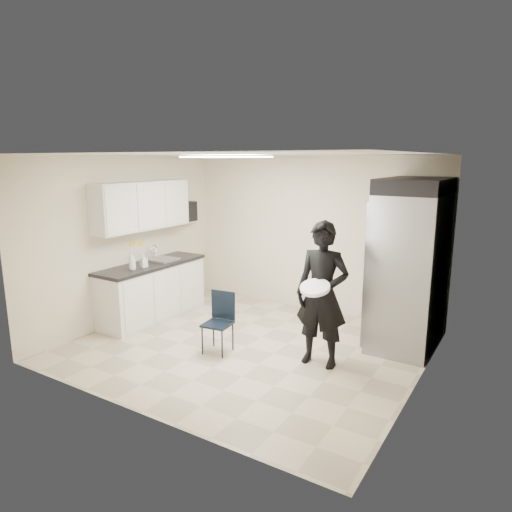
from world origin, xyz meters
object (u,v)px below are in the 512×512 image
Objects in this scene: lower_counter at (153,292)px; man_tuxedo at (322,295)px; folding_chair at (217,324)px; commercial_fridge at (410,271)px.

man_tuxedo reaches higher than lower_counter.
man_tuxedo is at bearing 9.95° from folding_chair.
commercial_fridge reaches higher than man_tuxedo.
commercial_fridge is 2.66× the size of folding_chair.
lower_counter reaches higher than folding_chair.
man_tuxedo is at bearing -2.99° from lower_counter.
lower_counter is 3.98m from commercial_fridge.
folding_chair is at bearing -166.26° from man_tuxedo.
folding_chair is at bearing -18.03° from lower_counter.
man_tuxedo is (-0.75, -1.23, -0.14)m from commercial_fridge.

